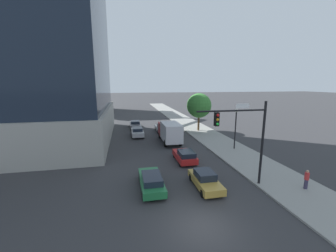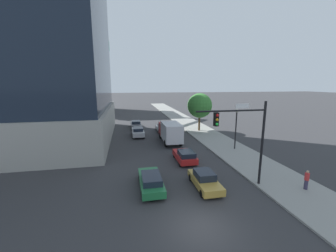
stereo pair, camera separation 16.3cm
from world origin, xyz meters
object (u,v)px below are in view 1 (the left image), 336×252
at_px(car_red, 185,156).
at_px(construction_building, 84,70).
at_px(street_lamp, 236,123).
at_px(box_truck, 170,131).
at_px(pedestrian_red_shirt, 307,179).
at_px(car_gray, 135,124).
at_px(car_gold, 205,180).
at_px(traffic_light_pole, 244,130).
at_px(car_silver, 137,132).
at_px(car_white, 161,128).
at_px(street_tree, 199,106).
at_px(car_green, 151,181).

bearing_deg(car_red, construction_building, 110.20).
distance_m(street_lamp, box_truck, 9.28).
relative_size(street_lamp, pedestrian_red_shirt, 3.30).
bearing_deg(car_gray, car_gold, -80.28).
bearing_deg(traffic_light_pole, box_truck, 101.36).
relative_size(construction_building, pedestrian_red_shirt, 19.66).
relative_size(street_lamp, car_silver, 1.11).
bearing_deg(pedestrian_red_shirt, car_gray, 113.66).
xyz_separation_m(car_white, pedestrian_red_shirt, (7.79, -23.41, 0.22)).
distance_m(car_gray, car_red, 20.18).
xyz_separation_m(car_red, pedestrian_red_shirt, (7.79, -8.12, 0.25)).
height_order(car_white, car_silver, car_silver).
distance_m(car_gray, car_white, 6.23).
xyz_separation_m(box_truck, pedestrian_red_shirt, (7.79, -16.15, -0.75)).
height_order(street_tree, pedestrian_red_shirt, street_tree).
xyz_separation_m(car_gold, car_white, (0.00, 21.30, 0.07)).
relative_size(car_red, box_truck, 0.60).
relative_size(car_white, car_silver, 0.92).
distance_m(traffic_light_pole, street_lamp, 10.66).
distance_m(street_lamp, car_white, 14.71).
distance_m(car_green, car_red, 6.97).
xyz_separation_m(street_lamp, street_tree, (-0.87, 11.46, 1.05)).
distance_m(car_gray, car_gold, 26.09).
bearing_deg(car_gold, car_silver, 103.14).
bearing_deg(car_silver, pedestrian_red_shirt, -59.82).
bearing_deg(car_white, traffic_light_pole, -82.37).
relative_size(construction_building, car_white, 7.18).
distance_m(car_green, box_truck, 14.17).
xyz_separation_m(street_tree, car_green, (-11.10, -19.86, -3.96)).
height_order(car_green, pedestrian_red_shirt, pedestrian_red_shirt).
relative_size(car_gray, car_red, 1.18).
xyz_separation_m(car_gray, car_gold, (4.40, -25.71, -0.02)).
xyz_separation_m(street_lamp, car_gold, (-7.57, -9.02, -2.95)).
relative_size(construction_building, street_lamp, 5.95).
bearing_deg(car_green, street_lamp, 35.07).
distance_m(traffic_light_pole, car_gold, 5.16).
height_order(street_tree, car_green, street_tree).
height_order(car_gray, car_gold, same).
bearing_deg(car_silver, street_lamp, -39.43).
distance_m(car_gray, box_truck, 12.51).
distance_m(car_gray, car_silver, 6.85).
bearing_deg(street_lamp, car_red, -158.38).
bearing_deg(car_green, traffic_light_pole, -8.61).
distance_m(street_tree, car_silver, 11.88).
xyz_separation_m(construction_building, car_green, (13.44, -53.91, -11.76)).
bearing_deg(car_silver, traffic_light_pole, -69.27).
height_order(construction_building, car_silver, construction_building).
bearing_deg(street_tree, traffic_light_pole, -100.22).
bearing_deg(street_lamp, traffic_light_pole, -116.03).
distance_m(car_gold, pedestrian_red_shirt, 8.07).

